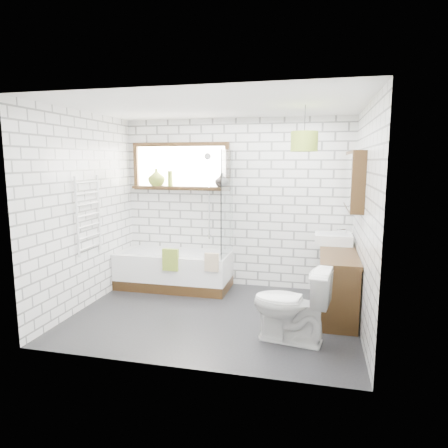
% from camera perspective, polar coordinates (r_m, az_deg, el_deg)
% --- Properties ---
extents(floor, '(3.40, 2.60, 0.01)m').
position_cam_1_polar(floor, '(5.06, -1.46, -12.92)').
color(floor, black).
rests_on(floor, ground).
extents(ceiling, '(3.40, 2.60, 0.01)m').
position_cam_1_polar(ceiling, '(4.73, -1.59, 16.54)').
color(ceiling, white).
rests_on(ceiling, ground).
extents(wall_back, '(3.40, 0.01, 2.50)m').
position_cam_1_polar(wall_back, '(6.00, 1.66, 2.94)').
color(wall_back, white).
rests_on(wall_back, ground).
extents(wall_front, '(3.40, 0.01, 2.50)m').
position_cam_1_polar(wall_front, '(3.50, -6.97, -1.49)').
color(wall_front, white).
rests_on(wall_front, ground).
extents(wall_left, '(0.01, 2.60, 2.50)m').
position_cam_1_polar(wall_left, '(5.42, -19.23, 1.79)').
color(wall_left, white).
rests_on(wall_left, ground).
extents(wall_right, '(0.01, 2.60, 2.50)m').
position_cam_1_polar(wall_right, '(4.61, 19.44, 0.58)').
color(wall_right, white).
rests_on(wall_right, ground).
extents(window, '(1.52, 0.16, 0.68)m').
position_cam_1_polar(window, '(6.15, -6.26, 8.18)').
color(window, black).
rests_on(window, wall_back).
extents(towel_radiator, '(0.06, 0.52, 1.00)m').
position_cam_1_polar(towel_radiator, '(5.41, -18.80, 1.26)').
color(towel_radiator, white).
rests_on(towel_radiator, wall_left).
extents(mirror_cabinet, '(0.16, 1.20, 0.70)m').
position_cam_1_polar(mirror_cabinet, '(5.16, 18.04, 5.97)').
color(mirror_cabinet, black).
rests_on(mirror_cabinet, wall_right).
extents(shower_riser, '(0.02, 0.02, 1.30)m').
position_cam_1_polar(shower_riser, '(6.04, -2.15, 3.93)').
color(shower_riser, silver).
rests_on(shower_riser, wall_back).
extents(bathtub, '(1.66, 0.73, 0.54)m').
position_cam_1_polar(bathtub, '(6.06, -7.12, -6.51)').
color(bathtub, white).
rests_on(bathtub, floor).
extents(shower_screen, '(0.02, 0.72, 1.50)m').
position_cam_1_polar(shower_screen, '(5.64, 0.44, 2.95)').
color(shower_screen, white).
rests_on(shower_screen, bathtub).
extents(towel_green, '(0.23, 0.06, 0.31)m').
position_cam_1_polar(towel_green, '(5.64, -7.64, -5.09)').
color(towel_green, olive).
rests_on(towel_green, bathtub).
extents(towel_beige, '(0.20, 0.05, 0.25)m').
position_cam_1_polar(towel_beige, '(5.46, -1.77, -5.49)').
color(towel_beige, tan).
rests_on(towel_beige, bathtub).
extents(vanity, '(0.44, 1.35, 0.78)m').
position_cam_1_polar(vanity, '(5.19, 15.97, -8.09)').
color(vanity, black).
rests_on(vanity, floor).
extents(basin, '(0.48, 0.42, 0.14)m').
position_cam_1_polar(basin, '(5.57, 15.33, -2.06)').
color(basin, white).
rests_on(basin, vanity).
extents(tap, '(0.04, 0.04, 0.16)m').
position_cam_1_polar(tap, '(5.57, 17.00, -1.53)').
color(tap, silver).
rests_on(tap, vanity).
extents(toilet, '(0.57, 0.85, 0.81)m').
position_cam_1_polar(toilet, '(4.30, 9.50, -11.25)').
color(toilet, white).
rests_on(toilet, floor).
extents(vase_olive, '(0.28, 0.28, 0.27)m').
position_cam_1_polar(vase_olive, '(6.26, -9.63, 6.42)').
color(vase_olive, olive).
rests_on(vase_olive, window).
extents(vase_dark, '(0.22, 0.22, 0.21)m').
position_cam_1_polar(vase_dark, '(5.94, -0.37, 6.12)').
color(vase_dark, black).
rests_on(vase_dark, window).
extents(bottle, '(0.10, 0.10, 0.23)m').
position_cam_1_polar(bottle, '(6.18, -7.70, 6.26)').
color(bottle, olive).
rests_on(bottle, window).
extents(pendant, '(0.30, 0.30, 0.22)m').
position_cam_1_polar(pendant, '(4.67, 11.40, 11.48)').
color(pendant, olive).
rests_on(pendant, ceiling).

